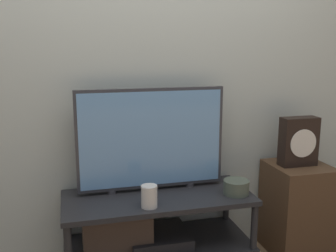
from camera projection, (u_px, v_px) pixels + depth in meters
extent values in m
cube|color=beige|center=(147.00, 51.00, 2.42)|extent=(6.40, 0.06, 2.70)
cube|color=#232326|center=(158.00, 198.00, 2.33)|extent=(1.12, 0.47, 0.03)
cube|color=#232326|center=(158.00, 245.00, 2.39)|extent=(1.12, 0.47, 0.03)
cylinder|color=#232326|center=(253.00, 241.00, 2.31)|extent=(0.04, 0.04, 0.51)
cylinder|color=#232326|center=(68.00, 230.00, 2.44)|extent=(0.04, 0.04, 0.51)
cylinder|color=#232326|center=(226.00, 212.00, 2.70)|extent=(0.04, 0.04, 0.51)
cube|color=black|center=(158.00, 237.00, 2.38)|extent=(0.36, 0.33, 0.07)
cube|color=#47382D|center=(117.00, 230.00, 2.30)|extent=(0.39, 0.26, 0.23)
cylinder|color=#333338|center=(112.00, 192.00, 2.36)|extent=(0.05, 0.05, 0.02)
cylinder|color=#333338|center=(190.00, 184.00, 2.48)|extent=(0.05, 0.05, 0.02)
cube|color=#333338|center=(151.00, 138.00, 2.35)|extent=(0.89, 0.04, 0.61)
cube|color=#6B9ED1|center=(152.00, 139.00, 2.34)|extent=(0.86, 0.01, 0.57)
cylinder|color=#4C5647|center=(236.00, 187.00, 2.34)|extent=(0.15, 0.15, 0.09)
cone|color=brown|center=(209.00, 165.00, 2.59)|extent=(0.09, 0.09, 0.19)
cylinder|color=silver|center=(149.00, 196.00, 2.15)|extent=(0.09, 0.09, 0.12)
cube|color=#513823|center=(296.00, 208.00, 2.65)|extent=(0.37, 0.38, 0.61)
cube|color=black|center=(299.00, 141.00, 2.55)|extent=(0.24, 0.10, 0.32)
cylinder|color=white|center=(303.00, 143.00, 2.50)|extent=(0.18, 0.01, 0.18)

